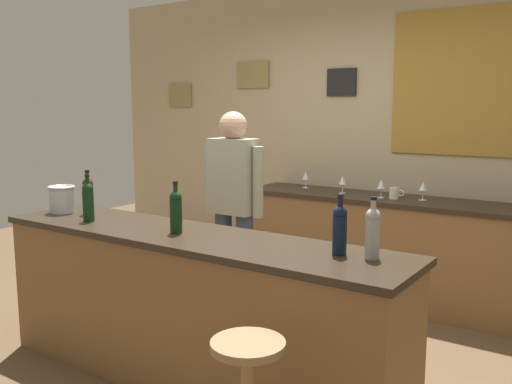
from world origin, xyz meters
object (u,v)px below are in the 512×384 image
at_px(wine_glass_b, 343,181).
at_px(wine_glass_c, 381,185).
at_px(wine_bottle_a, 88,195).
at_px(bartender, 234,203).
at_px(wine_bottle_d, 340,228).
at_px(wine_bottle_c, 176,210).
at_px(wine_bottle_e, 373,231).
at_px(coffee_mug, 395,193).
at_px(wine_glass_d, 423,187).
at_px(wine_bottle_b, 88,200).
at_px(ice_bucket, 62,199).
at_px(wine_glass_a, 306,176).

height_order(wine_glass_b, wine_glass_c, same).
relative_size(wine_glass_b, wine_glass_c, 1.00).
xyz_separation_m(wine_bottle_a, wine_glass_c, (1.35, 1.92, -0.05)).
height_order(bartender, wine_glass_b, bartender).
relative_size(wine_bottle_d, wine_glass_c, 1.97).
relative_size(wine_bottle_a, wine_glass_b, 1.97).
bearing_deg(wine_bottle_c, wine_bottle_a, 174.18).
height_order(wine_bottle_e, coffee_mug, wine_bottle_e).
height_order(wine_glass_b, wine_glass_d, same).
bearing_deg(wine_bottle_b, wine_glass_b, 69.93).
height_order(ice_bucket, wine_glass_c, ice_bucket).
height_order(wine_bottle_b, wine_glass_b, wine_bottle_b).
bearing_deg(wine_glass_d, wine_bottle_c, -110.50).
height_order(wine_bottle_a, wine_bottle_e, same).
relative_size(bartender, wine_bottle_d, 5.29).
distance_m(wine_bottle_d, wine_glass_a, 2.48).
bearing_deg(wine_glass_c, wine_bottle_a, -125.03).
height_order(wine_bottle_c, coffee_mug, wine_bottle_c).
distance_m(wine_bottle_c, coffee_mug, 2.11).
distance_m(wine_glass_a, coffee_mug, 0.93).
bearing_deg(wine_bottle_e, wine_bottle_b, -174.41).
bearing_deg(wine_glass_b, wine_glass_a, 166.52).
height_order(wine_glass_c, wine_glass_d, same).
distance_m(wine_bottle_d, coffee_mug, 1.98).
relative_size(bartender, coffee_mug, 12.96).
distance_m(wine_bottle_e, wine_glass_b, 2.23).
relative_size(wine_bottle_a, coffee_mug, 2.45).
bearing_deg(coffee_mug, wine_glass_d, 15.97).
height_order(wine_glass_a, wine_glass_d, same).
relative_size(ice_bucket, wine_glass_a, 1.21).
distance_m(wine_glass_d, coffee_mug, 0.23).
xyz_separation_m(wine_bottle_d, ice_bucket, (-2.10, -0.07, -0.04)).
distance_m(wine_bottle_a, wine_glass_c, 2.35).
bearing_deg(wine_glass_a, wine_glass_b, -13.48).
relative_size(wine_bottle_b, coffee_mug, 2.45).
xyz_separation_m(wine_glass_a, wine_glass_b, (0.43, -0.10, 0.00)).
bearing_deg(wine_glass_a, wine_glass_d, -4.01).
bearing_deg(wine_bottle_d, wine_bottle_e, 7.11).
xyz_separation_m(wine_bottle_b, wine_bottle_e, (1.87, 0.18, 0.00)).
bearing_deg(wine_glass_c, wine_bottle_c, -102.70).
relative_size(wine_bottle_c, wine_bottle_d, 1.00).
bearing_deg(wine_bottle_a, wine_glass_d, 50.03).
height_order(wine_bottle_b, wine_glass_c, wine_bottle_b).
height_order(wine_bottle_e, wine_glass_a, wine_bottle_e).
bearing_deg(wine_bottle_b, wine_glass_d, 55.47).
xyz_separation_m(wine_bottle_b, wine_bottle_c, (0.70, 0.06, 0.00)).
bearing_deg(wine_glass_a, wine_bottle_b, -98.81).
height_order(ice_bucket, wine_glass_b, ice_bucket).
bearing_deg(wine_glass_c, wine_glass_d, 13.03).
xyz_separation_m(ice_bucket, wine_glass_b, (1.17, 2.04, -0.01)).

